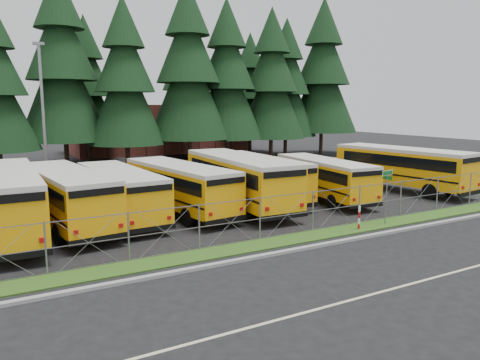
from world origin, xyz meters
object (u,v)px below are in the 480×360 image
(bus_4, at_px, (236,181))
(striped_bollard, at_px, (359,218))
(bus_6, at_px, (321,179))
(bus_5, at_px, (256,178))
(bus_0, at_px, (5,203))
(bus_1, at_px, (65,198))
(street_sign, at_px, (387,186))
(bus_3, at_px, (177,188))
(bus_east, at_px, (397,169))
(bus_2, at_px, (118,194))
(light_standard, at_px, (43,113))

(bus_4, relative_size, striped_bollard, 9.84)
(bus_6, bearing_deg, bus_5, 159.26)
(bus_0, xyz_separation_m, striped_bollard, (15.06, -7.36, -0.97))
(bus_1, relative_size, street_sign, 3.92)
(bus_1, relative_size, bus_3, 1.04)
(bus_1, xyz_separation_m, bus_east, (22.38, -1.07, 0.08))
(bus_5, bearing_deg, bus_4, -148.92)
(bus_2, xyz_separation_m, street_sign, (11.48, -8.00, 0.68))
(bus_0, height_order, bus_east, bus_0)
(striped_bollard, bearing_deg, street_sign, 1.82)
(street_sign, xyz_separation_m, light_standard, (-13.77, 17.82, 3.47))
(bus_0, bearing_deg, bus_3, 4.88)
(bus_0, relative_size, bus_6, 1.20)
(bus_0, relative_size, street_sign, 4.25)
(bus_2, height_order, street_sign, street_sign)
(bus_0, height_order, bus_1, bus_0)
(light_standard, bearing_deg, striped_bollard, -56.32)
(bus_1, distance_m, light_standard, 10.88)
(bus_east, xyz_separation_m, street_sign, (-8.14, -6.66, 0.51))
(bus_east, relative_size, street_sign, 4.14)
(bus_0, relative_size, light_standard, 1.18)
(bus_1, bearing_deg, street_sign, -34.37)
(striped_bollard, bearing_deg, bus_0, 153.95)
(street_sign, xyz_separation_m, striped_bollard, (-1.86, -0.06, -1.43))
(bus_6, distance_m, striped_bollard, 7.59)
(bus_6, xyz_separation_m, bus_east, (6.81, -0.13, 0.22))
(bus_2, xyz_separation_m, light_standard, (-2.30, 9.81, 4.15))
(bus_6, xyz_separation_m, striped_bollard, (-3.19, -6.85, -0.71))
(bus_east, xyz_separation_m, striped_bollard, (-10.00, -6.72, -0.92))
(light_standard, bearing_deg, bus_east, -26.97)
(bus_east, relative_size, light_standard, 1.15)
(bus_2, relative_size, bus_east, 0.88)
(bus_5, relative_size, light_standard, 1.05)
(street_sign, bearing_deg, bus_3, 136.18)
(bus_3, relative_size, bus_6, 1.06)
(bus_5, distance_m, street_sign, 9.05)
(bus_3, xyz_separation_m, light_standard, (-5.59, 9.96, 4.11))
(bus_3, distance_m, street_sign, 11.37)
(bus_4, bearing_deg, street_sign, -56.00)
(striped_bollard, bearing_deg, bus_4, 109.54)
(bus_5, bearing_deg, light_standard, 142.43)
(bus_4, distance_m, striped_bollard, 8.07)
(bus_6, bearing_deg, bus_1, -177.59)
(bus_0, distance_m, bus_1, 2.72)
(bus_6, bearing_deg, bus_4, 179.10)
(bus_1, height_order, street_sign, bus_1)
(bus_0, height_order, bus_6, bus_0)
(bus_3, xyz_separation_m, bus_5, (5.74, 0.83, 0.00))
(bus_1, relative_size, light_standard, 1.09)
(bus_5, bearing_deg, street_sign, -72.94)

